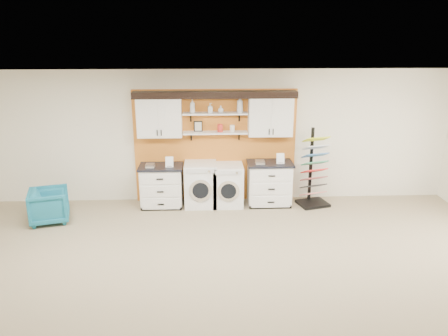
{
  "coord_description": "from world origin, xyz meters",
  "views": [
    {
      "loc": [
        -0.19,
        -4.99,
        3.54
      ],
      "look_at": [
        0.12,
        2.3,
        1.24
      ],
      "focal_mm": 35.0,
      "sensor_mm": 36.0,
      "label": 1
    }
  ],
  "objects_px": {
    "dryer": "(228,185)",
    "armchair": "(49,206)",
    "base_cabinet_left": "(162,186)",
    "sample_rack": "(313,181)",
    "base_cabinet_right": "(269,183)",
    "washer": "(201,184)"
  },
  "relations": [
    {
      "from": "base_cabinet_right",
      "to": "washer",
      "type": "bearing_deg",
      "value": -179.87
    },
    {
      "from": "base_cabinet_right",
      "to": "washer",
      "type": "distance_m",
      "value": 1.45
    },
    {
      "from": "base_cabinet_left",
      "to": "armchair",
      "type": "height_order",
      "value": "base_cabinet_left"
    },
    {
      "from": "washer",
      "to": "armchair",
      "type": "height_order",
      "value": "washer"
    },
    {
      "from": "base_cabinet_right",
      "to": "sample_rack",
      "type": "distance_m",
      "value": 0.93
    },
    {
      "from": "dryer",
      "to": "armchair",
      "type": "xyz_separation_m",
      "value": [
        -3.47,
        -0.71,
        -0.12
      ]
    },
    {
      "from": "base_cabinet_left",
      "to": "sample_rack",
      "type": "height_order",
      "value": "sample_rack"
    },
    {
      "from": "dryer",
      "to": "sample_rack",
      "type": "distance_m",
      "value": 1.8
    },
    {
      "from": "base_cabinet_left",
      "to": "sample_rack",
      "type": "xyz_separation_m",
      "value": [
        3.18,
        -0.08,
        0.08
      ]
    },
    {
      "from": "dryer",
      "to": "sample_rack",
      "type": "relative_size",
      "value": 0.54
    },
    {
      "from": "dryer",
      "to": "armchair",
      "type": "relative_size",
      "value": 1.23
    },
    {
      "from": "washer",
      "to": "sample_rack",
      "type": "bearing_deg",
      "value": -1.81
    },
    {
      "from": "base_cabinet_left",
      "to": "washer",
      "type": "relative_size",
      "value": 0.97
    },
    {
      "from": "base_cabinet_left",
      "to": "base_cabinet_right",
      "type": "distance_m",
      "value": 2.26
    },
    {
      "from": "base_cabinet_left",
      "to": "sample_rack",
      "type": "distance_m",
      "value": 3.18
    },
    {
      "from": "base_cabinet_left",
      "to": "dryer",
      "type": "xyz_separation_m",
      "value": [
        1.38,
        -0.0,
        -0.0
      ]
    },
    {
      "from": "base_cabinet_left",
      "to": "dryer",
      "type": "relative_size",
      "value": 1.02
    },
    {
      "from": "base_cabinet_right",
      "to": "dryer",
      "type": "distance_m",
      "value": 0.88
    },
    {
      "from": "armchair",
      "to": "sample_rack",
      "type": "bearing_deg",
      "value": -98.35
    },
    {
      "from": "washer",
      "to": "dryer",
      "type": "relative_size",
      "value": 1.05
    },
    {
      "from": "base_cabinet_left",
      "to": "sample_rack",
      "type": "bearing_deg",
      "value": -1.41
    },
    {
      "from": "washer",
      "to": "dryer",
      "type": "height_order",
      "value": "washer"
    }
  ]
}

